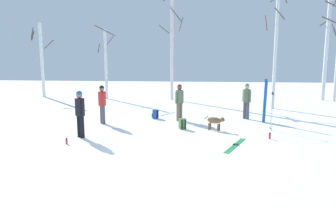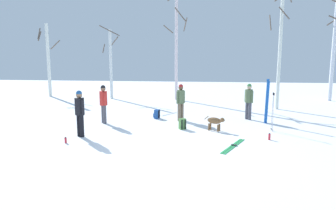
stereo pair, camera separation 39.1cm
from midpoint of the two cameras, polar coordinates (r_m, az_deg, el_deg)
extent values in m
plane|color=white|center=(9.72, -0.97, -7.90)|extent=(60.00, 60.00, 0.00)
cylinder|color=black|center=(11.20, -16.12, -3.86)|extent=(0.16, 0.16, 0.82)
cylinder|color=black|center=(11.05, -15.63, -4.00)|extent=(0.16, 0.16, 0.82)
cylinder|color=black|center=(10.99, -16.03, -0.26)|extent=(0.34, 0.34, 0.62)
sphere|color=#997051|center=(10.94, -16.12, 1.91)|extent=(0.22, 0.22, 0.22)
sphere|color=#265999|center=(10.93, -16.13, 2.23)|extent=(0.21, 0.21, 0.21)
cylinder|color=black|center=(11.17, -16.59, -0.25)|extent=(0.10, 0.10, 0.56)
cylinder|color=black|center=(10.82, -15.44, -0.49)|extent=(0.10, 0.10, 0.56)
cylinder|color=#4C4C56|center=(13.35, -11.80, -1.72)|extent=(0.16, 0.16, 0.82)
cylinder|color=#4C4C56|center=(13.18, -11.54, -1.84)|extent=(0.16, 0.16, 0.82)
cylinder|color=red|center=(13.16, -11.76, 1.31)|extent=(0.34, 0.34, 0.62)
sphere|color=#997051|center=(13.11, -11.82, 3.13)|extent=(0.22, 0.22, 0.22)
sphere|color=black|center=(13.11, -11.83, 3.39)|extent=(0.21, 0.21, 0.21)
cylinder|color=red|center=(13.36, -12.07, 1.32)|extent=(0.10, 0.10, 0.56)
cylinder|color=red|center=(12.96, -11.45, 1.12)|extent=(0.10, 0.10, 0.56)
cylinder|color=#72604C|center=(13.49, 3.06, -1.43)|extent=(0.16, 0.16, 0.82)
cylinder|color=#72604C|center=(13.62, 3.59, -1.34)|extent=(0.16, 0.16, 0.82)
cylinder|color=#566B47|center=(13.45, 3.35, 1.63)|extent=(0.34, 0.34, 0.62)
sphere|color=brown|center=(13.41, 3.37, 3.41)|extent=(0.22, 0.22, 0.22)
sphere|color=#B22626|center=(13.40, 3.37, 3.67)|extent=(0.21, 0.21, 0.21)
cylinder|color=#566B47|center=(13.30, 2.72, 1.47)|extent=(0.10, 0.10, 0.56)
cylinder|color=#566B47|center=(13.60, 3.97, 1.62)|extent=(0.10, 0.10, 0.56)
cylinder|color=#4C4C56|center=(14.33, 16.51, -1.19)|extent=(0.16, 0.16, 0.82)
cylinder|color=#4C4C56|center=(14.45, 16.00, -1.09)|extent=(0.16, 0.16, 0.82)
cylinder|color=#566B47|center=(14.29, 16.38, 1.71)|extent=(0.34, 0.34, 0.62)
sphere|color=beige|center=(14.25, 16.45, 3.39)|extent=(0.22, 0.22, 0.22)
sphere|color=#4C8C4C|center=(14.25, 16.46, 3.63)|extent=(0.21, 0.21, 0.21)
cylinder|color=#566B47|center=(14.15, 16.98, 1.53)|extent=(0.10, 0.10, 0.56)
cylinder|color=#566B47|center=(14.44, 15.78, 1.72)|extent=(0.10, 0.10, 0.56)
ellipsoid|color=brown|center=(11.78, 10.04, -3.04)|extent=(0.64, 0.46, 0.26)
sphere|color=brown|center=(11.64, 11.57, -2.90)|extent=(0.18, 0.18, 0.18)
ellipsoid|color=brown|center=(11.62, 11.86, -3.02)|extent=(0.12, 0.10, 0.06)
cylinder|color=brown|center=(11.90, 8.50, -2.49)|extent=(0.19, 0.11, 0.17)
cylinder|color=brown|center=(11.83, 11.02, -4.35)|extent=(0.07, 0.07, 0.28)
cylinder|color=brown|center=(11.69, 10.74, -4.50)|extent=(0.07, 0.07, 0.28)
cylinder|color=brown|center=(11.98, 9.29, -4.15)|extent=(0.07, 0.07, 0.28)
cylinder|color=brown|center=(11.84, 8.99, -4.29)|extent=(0.07, 0.07, 0.28)
cube|color=blue|center=(13.67, 19.53, 0.50)|extent=(0.11, 0.03, 1.90)
cube|color=blue|center=(13.58, 19.74, 4.63)|extent=(0.06, 0.02, 0.10)
cube|color=blue|center=(13.68, 19.78, 0.49)|extent=(0.11, 0.03, 1.90)
cube|color=blue|center=(13.58, 19.99, 4.62)|extent=(0.06, 0.02, 0.10)
cube|color=green|center=(9.87, 14.11, -7.87)|extent=(0.84, 1.79, 0.02)
cube|color=#333338|center=(9.91, 14.20, -7.66)|extent=(0.11, 0.14, 0.03)
cube|color=green|center=(9.90, 13.55, -7.80)|extent=(0.84, 1.79, 0.02)
cube|color=#333338|center=(9.94, 13.65, -7.60)|extent=(0.11, 0.14, 0.03)
cylinder|color=#B2B2BC|center=(12.35, 20.65, -1.46)|extent=(0.02, 0.11, 1.44)
cylinder|color=black|center=(12.25, 20.84, 2.09)|extent=(0.04, 0.04, 0.10)
cylinder|color=black|center=(12.48, 20.49, -4.40)|extent=(0.07, 0.07, 0.01)
cylinder|color=#B2B2BC|center=(12.19, 20.82, -1.60)|extent=(0.02, 0.11, 1.44)
cylinder|color=black|center=(12.09, 21.02, 2.00)|extent=(0.04, 0.04, 0.10)
cylinder|color=black|center=(12.32, 20.66, -4.58)|extent=(0.07, 0.07, 0.01)
cube|color=#4C7F3F|center=(11.91, 3.79, -3.73)|extent=(0.33, 0.30, 0.44)
cube|color=#4C7F3F|center=(12.04, 3.52, -3.92)|extent=(0.20, 0.15, 0.20)
cube|color=black|center=(11.84, 4.35, -3.81)|extent=(0.04, 0.04, 0.37)
cube|color=black|center=(11.78, 3.72, -3.87)|extent=(0.04, 0.04, 0.37)
cube|color=#1E4C99|center=(14.07, -1.39, -1.79)|extent=(0.26, 0.30, 0.44)
cube|color=#1E4C99|center=(14.13, -1.88, -2.02)|extent=(0.10, 0.20, 0.20)
cube|color=black|center=(14.09, -0.85, -1.78)|extent=(0.03, 0.04, 0.37)
cube|color=black|center=(13.96, -1.07, -1.87)|extent=(0.03, 0.04, 0.37)
cylinder|color=red|center=(10.47, -18.47, -6.62)|extent=(0.07, 0.07, 0.19)
cylinder|color=black|center=(10.44, -18.50, -6.06)|extent=(0.05, 0.05, 0.02)
cylinder|color=red|center=(10.99, 20.28, -5.91)|extent=(0.08, 0.08, 0.21)
cylinder|color=black|center=(10.97, 20.31, -5.31)|extent=(0.05, 0.05, 0.02)
cylinder|color=white|center=(24.59, -22.03, 8.11)|extent=(0.24, 0.24, 5.62)
cylinder|color=brown|center=(24.96, -20.88, 11.00)|extent=(1.19, 0.75, 0.69)
cylinder|color=brown|center=(24.77, -23.51, 12.34)|extent=(0.45, 1.07, 0.82)
cylinder|color=brown|center=(24.77, -23.61, 12.76)|extent=(0.51, 1.12, 0.96)
cylinder|color=silver|center=(21.87, -10.68, 7.84)|extent=(0.21, 0.21, 5.04)
cylinder|color=brown|center=(21.95, -12.02, 10.83)|extent=(0.27, 0.99, 0.69)
cylinder|color=brown|center=(21.28, -10.91, 14.15)|extent=(1.38, 0.48, 0.75)
cylinder|color=brown|center=(22.22, -10.08, 12.11)|extent=(0.82, 0.41, 0.78)
cylinder|color=silver|center=(20.85, 2.20, 11.56)|extent=(0.21, 0.21, 7.67)
cylinder|color=brown|center=(20.61, 0.60, 14.71)|extent=(0.85, 1.13, 0.69)
cylinder|color=brown|center=(21.07, 3.99, 15.48)|extent=(0.39, 1.28, 0.80)
cylinder|color=brown|center=(20.70, 3.00, 17.37)|extent=(0.77, 0.68, 0.87)
cylinder|color=silver|center=(17.91, 21.85, 11.77)|extent=(0.19, 0.19, 7.87)
cylinder|color=brown|center=(17.93, 20.08, 15.02)|extent=(0.20, 1.23, 1.01)
cylinder|color=brown|center=(17.79, 22.50, 16.37)|extent=(0.65, 0.17, 0.68)
cylinder|color=silver|center=(23.33, 30.28, 10.33)|extent=(0.25, 0.25, 7.85)
cylinder|color=brown|center=(23.64, 29.78, 13.85)|extent=(0.68, 0.52, 0.42)
camera|label=1|loc=(0.20, -89.05, 0.14)|focal=31.00mm
camera|label=2|loc=(0.20, 90.95, -0.14)|focal=31.00mm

